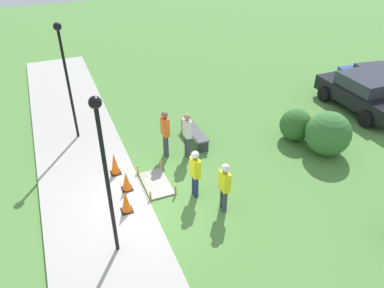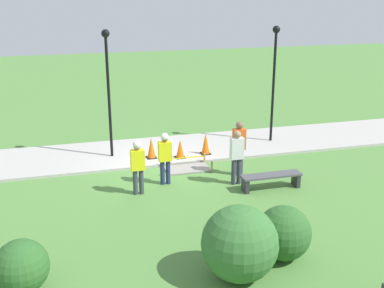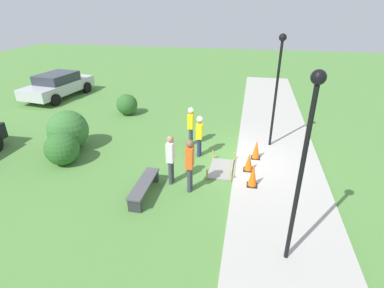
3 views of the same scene
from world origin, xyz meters
TOP-DOWN VIEW (x-y plane):
  - ground_plane at (0.00, 0.00)m, footprint 60.00×60.00m
  - sidewalk at (0.00, -1.56)m, footprint 28.00×3.13m
  - wet_concrete_patch at (-0.79, 0.47)m, footprint 1.52×0.87m
  - traffic_cone_near_patch at (-1.78, -0.65)m, footprint 0.34×0.34m
  - traffic_cone_far_patch at (-0.79, -0.49)m, footprint 0.34×0.34m
  - traffic_cone_sidewalk_edge at (0.19, -0.74)m, footprint 0.34×0.34m
  - park_bench at (-2.85, 2.69)m, footprint 1.87×0.44m
  - worker_supervisor at (0.17, 1.46)m, footprint 0.40×0.24m
  - worker_assistant at (1.10, 1.99)m, footprint 0.40×0.24m
  - bystander_in_orange_shirt at (-2.29, 1.33)m, footprint 0.40×0.24m
  - bystander_in_gray_shirt at (-1.96, 2.04)m, footprint 0.40×0.23m
  - lamppost_near at (1.52, -1.32)m, footprint 0.28×0.28m
  - lamppost_far at (-4.71, -1.49)m, footprint 0.28×0.28m
  - parked_car_black at (-2.49, 10.54)m, footprint 4.19×2.08m
  - parked_car_blue at (-3.00, 11.95)m, footprint 4.26×2.50m
  - shrub_rounded_near at (-0.24, 6.83)m, footprint 1.63×1.63m
  - shrub_rounded_mid at (-1.48, 6.35)m, footprint 1.25×1.25m

SIDE VIEW (x-z plane):
  - ground_plane at x=0.00m, z-range 0.00..0.00m
  - wet_concrete_patch at x=-0.79m, z-range -0.15..0.23m
  - sidewalk at x=0.00m, z-range 0.00..0.10m
  - park_bench at x=-2.85m, z-range 0.10..0.57m
  - traffic_cone_far_patch at x=-0.79m, z-range 0.10..0.76m
  - traffic_cone_sidewalk_edge at x=0.19m, z-range 0.10..0.84m
  - traffic_cone_near_patch at x=-1.78m, z-range 0.10..0.88m
  - shrub_rounded_mid at x=-1.48m, z-range 0.00..1.25m
  - parked_car_blue at x=-3.00m, z-range 0.03..1.53m
  - shrub_rounded_near at x=-0.24m, z-range 0.00..1.63m
  - parked_car_black at x=-2.49m, z-range 0.03..1.60m
  - worker_supervisor at x=0.17m, z-range 0.14..1.80m
  - worker_assistant at x=1.10m, z-range 0.14..1.81m
  - bystander_in_gray_shirt at x=-1.96m, z-range 0.12..1.85m
  - bystander_in_orange_shirt at x=-2.29m, z-range 0.13..1.93m
  - lamppost_far at x=-4.71m, z-range 0.73..5.14m
  - lamppost_near at x=1.52m, z-range 0.74..5.17m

